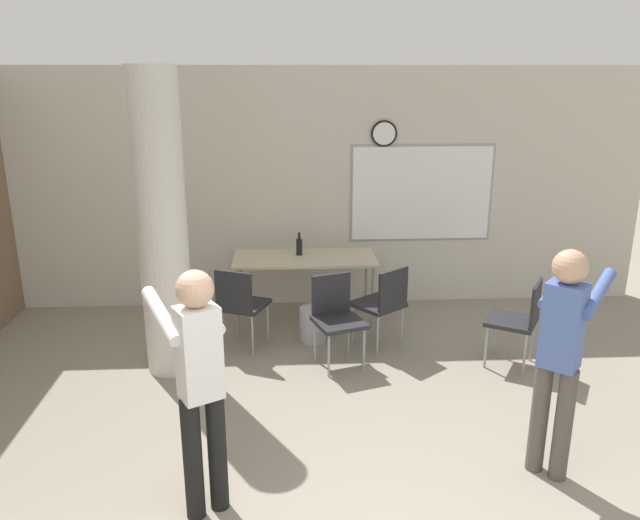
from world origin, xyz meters
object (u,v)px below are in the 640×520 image
person_playing_side (562,346)px  person_playing_front (199,375)px  bottle_on_table (299,246)px  folding_table (305,262)px  chair_mid_room (520,317)px  chair_table_right (383,301)px  chair_table_left (240,302)px  chair_table_front (336,314)px

person_playing_side → person_playing_front: (-2.38, -0.27, -0.00)m
bottle_on_table → person_playing_side: bearing=-60.5°
folding_table → chair_mid_room: (2.00, -1.27, -0.19)m
chair_mid_room → chair_table_right: bearing=158.1°
chair_table_right → person_playing_side: (0.87, -2.14, 0.47)m
chair_table_left → person_playing_side: bearing=-43.3°
person_playing_side → person_playing_front: bearing=-173.5°
chair_mid_room → person_playing_side: person_playing_side is taller
chair_mid_room → person_playing_front: (-2.74, -1.92, 0.46)m
chair_mid_room → chair_table_left: (-2.68, 0.54, 0.00)m
bottle_on_table → person_playing_side: 3.45m
bottle_on_table → chair_mid_room: bearing=-33.4°
folding_table → chair_table_right: chair_table_right is taller
chair_table_front → chair_table_left: size_ratio=1.00×
bottle_on_table → chair_mid_room: bottle_on_table is taller
chair_table_front → chair_mid_room: same height
chair_table_right → folding_table: bearing=134.8°
chair_table_front → chair_table_right: bearing=33.3°
chair_mid_room → person_playing_front: 3.38m
folding_table → bottle_on_table: size_ratio=6.09×
chair_table_left → person_playing_side: (2.32, -2.18, 0.47)m
chair_mid_room → person_playing_front: bearing=-145.1°
bottle_on_table → chair_table_right: bottle_on_table is taller
chair_table_right → person_playing_front: (-1.51, -2.41, 0.46)m
chair_mid_room → chair_table_front: bearing=174.6°
chair_table_right → person_playing_side: size_ratio=0.52×
folding_table → person_playing_front: (-0.74, -3.19, 0.27)m
bottle_on_table → chair_table_front: 1.29m
folding_table → chair_mid_room: size_ratio=1.83×
chair_table_left → chair_table_front: bearing=-21.7°
folding_table → chair_table_front: chair_table_front is taller
folding_table → chair_table_left: chair_table_left is taller
person_playing_front → folding_table: bearing=76.9°
chair_mid_room → bottle_on_table: bearing=146.6°
chair_table_left → folding_table: bearing=47.1°
bottle_on_table → person_playing_side: (1.70, -3.00, 0.13)m
chair_table_right → chair_mid_room: same height
folding_table → chair_table_right: 1.11m
chair_mid_room → person_playing_side: size_ratio=0.52×
chair_table_right → person_playing_front: 2.88m
folding_table → chair_table_left: size_ratio=1.83×
bottle_on_table → person_playing_front: (-0.69, -3.28, 0.12)m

